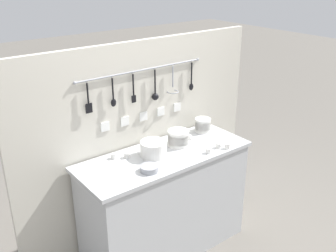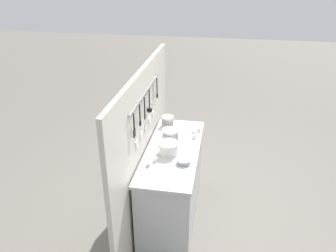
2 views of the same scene
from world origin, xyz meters
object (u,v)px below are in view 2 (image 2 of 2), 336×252
(steel_mixing_bowl, at_px, (184,161))
(cup_back_right, at_px, (170,133))
(cup_by_caddy, at_px, (199,129))
(cup_mid_row, at_px, (155,160))
(cup_front_left, at_px, (194,136))
(cup_edge_near, at_px, (194,131))
(bowl_stack_tall_left, at_px, (168,121))
(plate_stack, at_px, (168,148))
(cup_back_left, at_px, (148,164))
(bowl_stack_short_front, at_px, (170,135))

(steel_mixing_bowl, relative_size, cup_back_right, 3.17)
(steel_mixing_bowl, xyz_separation_m, cup_by_caddy, (0.69, -0.08, -0.00))
(steel_mixing_bowl, bearing_deg, cup_mid_row, 93.38)
(cup_front_left, distance_m, cup_by_caddy, 0.17)
(cup_back_right, distance_m, cup_by_caddy, 0.33)
(cup_mid_row, bearing_deg, cup_edge_near, -24.48)
(cup_mid_row, bearing_deg, steel_mixing_bowl, -86.62)
(bowl_stack_tall_left, height_order, cup_back_right, bowl_stack_tall_left)
(bowl_stack_tall_left, bearing_deg, cup_back_right, -162.43)
(cup_back_right, bearing_deg, cup_mid_row, 175.23)
(bowl_stack_tall_left, xyz_separation_m, plate_stack, (-0.60, -0.11, 0.00))
(cup_back_left, bearing_deg, steel_mixing_bowl, -72.67)
(cup_mid_row, bearing_deg, bowl_stack_tall_left, 1.33)
(cup_mid_row, distance_m, cup_back_right, 0.57)
(bowl_stack_short_front, xyz_separation_m, bowl_stack_tall_left, (0.34, 0.09, -0.01))
(steel_mixing_bowl, height_order, cup_front_left, steel_mixing_bowl)
(cup_mid_row, height_order, cup_edge_near, same)
(cup_back_left, relative_size, cup_by_caddy, 1.00)
(bowl_stack_short_front, distance_m, plate_stack, 0.26)
(steel_mixing_bowl, xyz_separation_m, cup_edge_near, (0.64, -0.03, -0.00))
(plate_stack, xyz_separation_m, cup_by_caddy, (0.53, -0.26, -0.04))
(steel_mixing_bowl, distance_m, cup_edge_near, 0.64)
(cup_back_left, bearing_deg, cup_front_left, -30.81)
(cup_edge_near, bearing_deg, cup_by_caddy, -49.24)
(cup_back_left, bearing_deg, bowl_stack_tall_left, -1.97)
(cup_edge_near, xyz_separation_m, cup_by_caddy, (0.05, -0.05, 0.00))
(steel_mixing_bowl, xyz_separation_m, cup_back_left, (-0.10, 0.32, -0.00))
(bowl_stack_tall_left, distance_m, cup_by_caddy, 0.38)
(cup_back_right, bearing_deg, cup_by_caddy, -66.88)
(bowl_stack_short_front, relative_size, cup_back_left, 4.06)
(bowl_stack_tall_left, distance_m, cup_mid_row, 0.78)
(bowl_stack_short_front, height_order, cup_back_right, bowl_stack_short_front)
(steel_mixing_bowl, distance_m, cup_back_right, 0.60)
(steel_mixing_bowl, relative_size, cup_by_caddy, 3.17)
(bowl_stack_tall_left, relative_size, cup_back_left, 3.25)
(bowl_stack_tall_left, relative_size, cup_front_left, 3.25)
(plate_stack, height_order, cup_back_right, plate_stack)
(steel_mixing_bowl, height_order, cup_back_left, steel_mixing_bowl)
(cup_edge_near, bearing_deg, plate_stack, 157.10)
(cup_mid_row, height_order, cup_back_right, same)
(steel_mixing_bowl, relative_size, cup_back_left, 3.17)
(plate_stack, xyz_separation_m, cup_back_left, (-0.26, 0.14, -0.04))
(steel_mixing_bowl, bearing_deg, cup_back_left, 107.33)
(cup_edge_near, bearing_deg, cup_front_left, -171.14)
(cup_edge_near, height_order, cup_by_caddy, same)
(plate_stack, relative_size, cup_mid_row, 4.81)
(plate_stack, distance_m, cup_by_caddy, 0.59)
(bowl_stack_short_front, distance_m, cup_back_right, 0.14)
(plate_stack, bearing_deg, steel_mixing_bowl, -132.64)
(cup_mid_row, bearing_deg, bowl_stack_short_front, -9.13)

